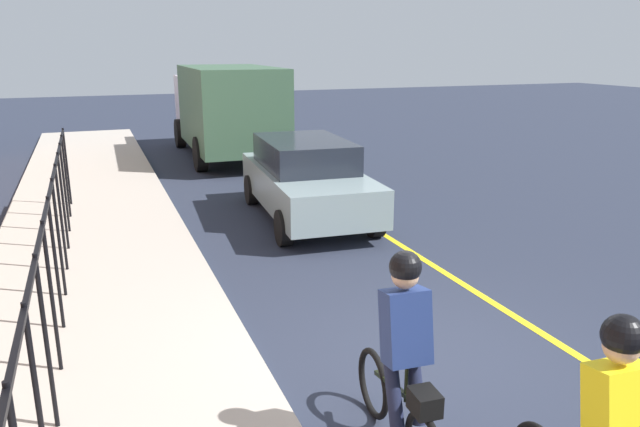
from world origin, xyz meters
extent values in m
plane|color=#242A3A|center=(0.00, 0.00, 0.00)|extent=(80.00, 80.00, 0.00)
cube|color=yellow|center=(0.00, -1.60, 0.00)|extent=(36.00, 0.12, 0.01)
cube|color=#ADA296|center=(0.00, 3.40, 0.07)|extent=(40.00, 3.20, 0.15)
cylinder|color=black|center=(-1.05, 3.80, 0.95)|extent=(0.04, 0.04, 1.60)
cylinder|color=black|center=(-0.02, 3.80, 0.95)|extent=(0.04, 0.04, 1.60)
cylinder|color=black|center=(1.00, 3.80, 0.95)|extent=(0.04, 0.04, 1.60)
cylinder|color=black|center=(2.02, 3.80, 0.95)|extent=(0.04, 0.04, 1.60)
cylinder|color=black|center=(3.05, 3.80, 0.95)|extent=(0.04, 0.04, 1.60)
cylinder|color=black|center=(4.07, 3.80, 0.95)|extent=(0.04, 0.04, 1.60)
cylinder|color=black|center=(5.10, 3.80, 0.95)|extent=(0.04, 0.04, 1.60)
cylinder|color=black|center=(6.12, 3.80, 0.95)|extent=(0.04, 0.04, 1.60)
cylinder|color=black|center=(7.15, 3.80, 0.95)|extent=(0.04, 0.04, 1.60)
cylinder|color=black|center=(8.17, 3.80, 0.95)|extent=(0.04, 0.04, 1.60)
cube|color=black|center=(1.00, 3.80, 1.70)|extent=(14.35, 0.04, 0.04)
torus|color=black|center=(-0.66, 1.04, 0.33)|extent=(0.66, 0.10, 0.66)
cube|color=black|center=(-1.19, 1.08, 0.58)|extent=(0.93, 0.10, 0.24)
cylinder|color=black|center=(-1.34, 1.08, 0.73)|extent=(0.03, 0.03, 0.35)
cube|color=navy|center=(-1.29, 1.08, 1.21)|extent=(0.36, 0.38, 0.63)
sphere|color=tan|center=(-1.24, 1.08, 1.62)|extent=(0.22, 0.22, 0.22)
sphere|color=black|center=(-1.24, 1.08, 1.70)|extent=(0.26, 0.26, 0.26)
cylinder|color=#191E38|center=(-1.30, 1.18, 0.68)|extent=(0.34, 0.14, 0.65)
cylinder|color=#191E38|center=(-1.31, 0.98, 0.68)|extent=(0.34, 0.14, 0.65)
cube|color=black|center=(-1.66, 1.10, 0.75)|extent=(0.25, 0.21, 0.18)
cube|color=yellow|center=(-2.77, 0.43, 1.21)|extent=(0.36, 0.38, 0.63)
sphere|color=tan|center=(-2.73, 0.42, 1.62)|extent=(0.22, 0.22, 0.22)
sphere|color=black|center=(-2.73, 0.42, 1.70)|extent=(0.26, 0.26, 0.26)
cube|color=gray|center=(5.84, -0.64, 0.67)|extent=(4.51, 2.10, 0.70)
cube|color=#1E232D|center=(6.04, -0.66, 1.30)|extent=(2.57, 1.75, 0.56)
cylinder|color=black|center=(4.29, -1.39, 0.32)|extent=(0.65, 0.26, 0.64)
cylinder|color=black|center=(4.41, 0.31, 0.32)|extent=(0.65, 0.26, 0.64)
cylinder|color=black|center=(7.27, -1.60, 0.32)|extent=(0.65, 0.26, 0.64)
cylinder|color=black|center=(7.39, 0.10, 0.32)|extent=(0.65, 0.26, 0.64)
cube|color=#38573F|center=(12.42, -0.64, 1.63)|extent=(4.81, 2.49, 2.30)
cube|color=silver|center=(15.84, -0.71, 1.43)|extent=(1.86, 2.24, 1.90)
cylinder|color=black|center=(15.72, 0.42, 0.48)|extent=(0.97, 0.32, 0.96)
cylinder|color=black|center=(15.67, -1.82, 0.48)|extent=(0.97, 0.32, 0.96)
cylinder|color=black|center=(11.38, 0.50, 0.48)|extent=(0.97, 0.32, 0.96)
cylinder|color=black|center=(11.33, -1.74, 0.48)|extent=(0.97, 0.32, 0.96)
camera|label=1|loc=(-5.12, 3.29, 3.37)|focal=33.75mm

